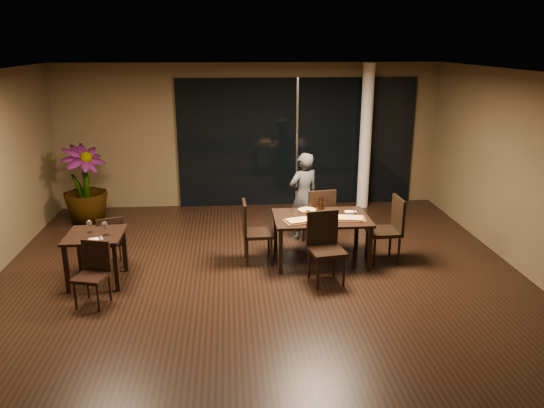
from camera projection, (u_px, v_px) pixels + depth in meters
The scene contains 32 objects.
ground at pixel (262, 284), 7.76m from camera, with size 8.00×8.00×0.00m, color black.
wall_back at pixel (249, 136), 11.18m from camera, with size 8.00×0.10×3.00m, color #4D4029.
wall_front at pixel (300, 347), 3.46m from camera, with size 8.00×0.10×3.00m, color #4D4029.
wall_right at pixel (541, 180), 7.64m from camera, with size 0.10×8.00×3.00m, color #4D4029.
ceiling at pixel (261, 73), 6.87m from camera, with size 8.00×8.00×0.04m, color silver.
window_panel at pixel (297, 143), 11.21m from camera, with size 5.00×0.06×2.70m, color black.
column at pixel (366, 137), 10.98m from camera, with size 0.24×0.24×3.00m, color silver.
main_table at pixel (321, 221), 8.40m from camera, with size 1.50×1.00×0.75m.
side_table at pixel (95, 242), 7.68m from camera, with size 0.80×0.80×0.75m.
chair_main_far at pixel (319, 214), 9.05m from camera, with size 0.55×0.55×1.03m.
chair_main_near at pixel (325, 243), 7.75m from camera, with size 0.56×0.56×1.04m.
chair_main_left at pixel (252, 229), 8.39m from camera, with size 0.49×0.49×1.01m.
chair_main_right at pixel (389, 226), 8.43m from camera, with size 0.51×0.51×1.06m.
chair_side_far at pixel (111, 239), 8.20m from camera, with size 0.50×0.50×0.85m.
chair_side_near at pixel (94, 270), 7.09m from camera, with size 0.49×0.49×0.86m.
diner at pixel (304, 196), 9.39m from camera, with size 0.53×0.35×1.56m, color #2A2D2F.
potted_plant at pixel (85, 185), 10.15m from camera, with size 0.83×0.83×1.53m, color #1A4617.
pizza_board_left at pixel (303, 221), 8.16m from camera, with size 0.59×0.30×0.01m, color #4C3018.
pizza_board_right at pixel (347, 219), 8.26m from camera, with size 0.58×0.29×0.01m, color #4B3118.
oblong_pizza_left at pixel (303, 220), 8.16m from camera, with size 0.48×0.22×0.02m, color #690A09, non-canonical shape.
oblong_pizza_right at pixel (347, 218), 8.25m from camera, with size 0.48×0.22×0.02m, color maroon, non-canonical shape.
round_pizza at pixel (307, 210), 8.69m from camera, with size 0.28×0.28×0.01m, color #BA3C14.
bottle_a at pixel (319, 206), 8.37m from camera, with size 0.07×0.07×0.32m, color black, non-canonical shape.
bottle_b at pixel (323, 208), 8.38m from camera, with size 0.06×0.06×0.28m, color black, non-canonical shape.
bottle_c at pixel (322, 206), 8.41m from camera, with size 0.07×0.07×0.31m, color black, non-canonical shape.
tumbler_left at pixel (308, 214), 8.38m from camera, with size 0.08×0.08×0.10m, color white.
tumbler_right at pixel (333, 212), 8.46m from camera, with size 0.08×0.08×0.10m, color white.
napkin_near at pixel (355, 217), 8.33m from camera, with size 0.18×0.10×0.01m, color white.
napkin_far at pixel (351, 212), 8.60m from camera, with size 0.18×0.10×0.01m, color white.
wine_glass_a at pixel (89, 227), 7.67m from camera, with size 0.08×0.08×0.18m, color white, non-canonical shape.
wine_glass_b at pixel (105, 229), 7.57m from camera, with size 0.09×0.09×0.19m, color white, non-canonical shape.
side_napkin at pixel (96, 239), 7.41m from camera, with size 0.18×0.11×0.01m, color white.
Camera 1 is at (-0.43, -7.06, 3.42)m, focal length 35.00 mm.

